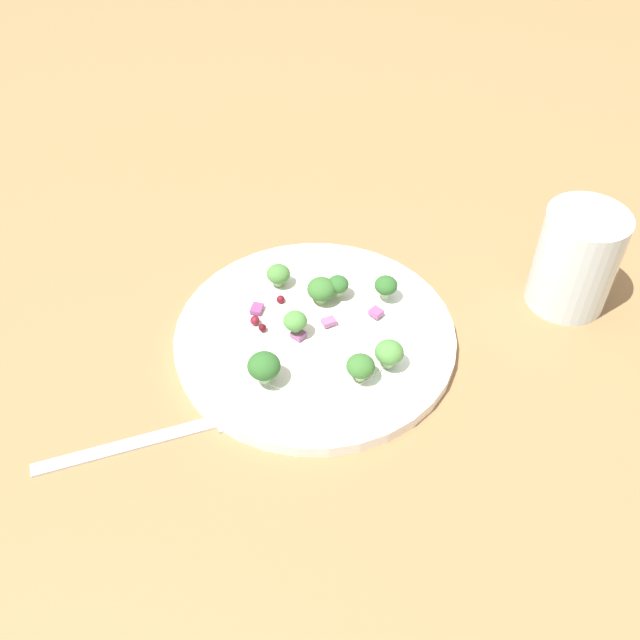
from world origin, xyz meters
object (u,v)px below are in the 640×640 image
(broccoli_floret_1, at_px, (361,367))
(water_glass, at_px, (576,260))
(fork, at_px, (163,435))
(broccoli_floret_0, at_px, (338,285))
(broccoli_floret_2, at_px, (278,274))
(plate, at_px, (320,334))

(broccoli_floret_1, xyz_separation_m, water_glass, (0.22, 0.10, 0.02))
(broccoli_floret_1, bearing_deg, fork, -167.75)
(broccoli_floret_0, relative_size, fork, 0.11)
(water_glass, bearing_deg, broccoli_floret_2, 173.68)
(plate, relative_size, water_glass, 2.55)
(broccoli_floret_1, bearing_deg, broccoli_floret_0, 94.47)
(plate, xyz_separation_m, broccoli_floret_0, (0.02, 0.04, 0.02))
(plate, bearing_deg, broccoli_floret_2, 117.85)
(plate, bearing_deg, water_glass, 8.03)
(broccoli_floret_0, bearing_deg, plate, -116.29)
(broccoli_floret_0, distance_m, broccoli_floret_2, 0.06)
(fork, distance_m, water_glass, 0.41)
(fork, bearing_deg, broccoli_floret_2, 57.40)
(broccoli_floret_2, distance_m, fork, 0.20)
(broccoli_floret_0, distance_m, water_glass, 0.23)
(broccoli_floret_1, bearing_deg, broccoli_floret_2, 116.69)
(broccoli_floret_1, height_order, water_glass, water_glass)
(broccoli_floret_0, relative_size, broccoli_floret_1, 0.83)
(water_glass, bearing_deg, plate, -171.97)
(broccoli_floret_0, distance_m, fork, 0.21)
(plate, xyz_separation_m, broccoli_floret_1, (0.03, -0.06, 0.02))
(broccoli_floret_0, height_order, water_glass, water_glass)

